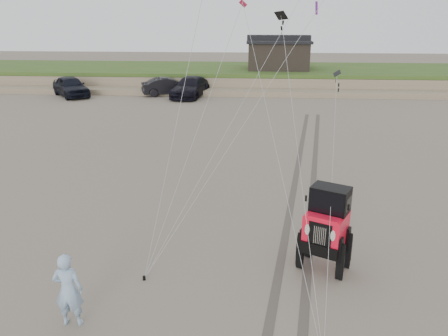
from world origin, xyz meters
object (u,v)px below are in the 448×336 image
at_px(cabin, 278,54).
at_px(jeep, 325,238).
at_px(truck_a, 71,86).
at_px(truck_b, 169,86).
at_px(truck_c, 190,87).
at_px(man, 68,290).

relative_size(cabin, jeep, 1.20).
relative_size(truck_a, truck_b, 1.09).
bearing_deg(truck_a, truck_c, -36.57).
distance_m(cabin, truck_c, 11.14).
distance_m(truck_a, truck_c, 10.82).
bearing_deg(truck_b, cabin, -76.58).
relative_size(truck_b, man, 2.59).
height_order(cabin, truck_b, cabin).
height_order(cabin, truck_a, cabin).
height_order(truck_b, jeep, jeep).
bearing_deg(truck_c, cabin, 51.36).
xyz_separation_m(truck_a, truck_c, (10.80, 0.65, -0.04)).
height_order(truck_c, jeep, jeep).
xyz_separation_m(truck_b, jeep, (10.14, -28.50, 0.19)).
relative_size(cabin, truck_b, 1.32).
relative_size(truck_a, man, 2.82).
relative_size(cabin, truck_c, 1.07).
bearing_deg(jeep, man, -128.81).
height_order(cabin, truck_c, cabin).
bearing_deg(jeep, cabin, 116.38).
relative_size(truck_b, jeep, 0.91).
xyz_separation_m(truck_c, man, (1.74, -30.76, 0.07)).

